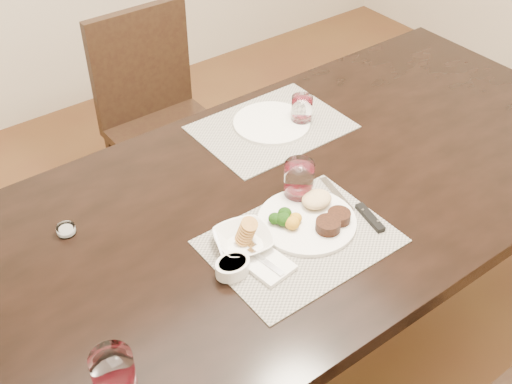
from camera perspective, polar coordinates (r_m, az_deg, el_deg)
ground_plane at (r=2.38m, az=4.18°, el=-13.23°), size 4.50×4.50×0.00m
dining_table at (r=1.89m, az=5.12°, el=-0.87°), size 2.00×1.00×0.75m
chair_far at (r=2.61m, az=-8.66°, el=7.03°), size 0.42×0.42×0.90m
placemat_near at (r=1.64m, az=3.94°, el=-4.40°), size 0.46×0.34×0.00m
placemat_far at (r=2.05m, az=1.38°, el=5.78°), size 0.46×0.34×0.00m
dinner_plate at (r=1.69m, az=4.94°, el=-2.26°), size 0.26×0.26×0.05m
napkin_fork at (r=1.58m, az=0.39°, el=-5.98°), size 0.11×0.18×0.02m
steak_knife at (r=1.73m, az=9.38°, el=-1.73°), size 0.05×0.27×0.01m
cracker_bowl at (r=1.61m, az=-1.14°, el=-4.26°), size 0.17×0.17×0.06m
sauce_ramekin at (r=1.55m, az=-2.10°, el=-6.62°), size 0.09×0.13×0.07m
wine_glass_near at (r=1.74m, az=3.82°, el=0.88°), size 0.08×0.08×0.11m
far_plate at (r=2.05m, az=1.40°, el=6.15°), size 0.25×0.25×0.01m
wine_glass_far at (r=2.05m, az=4.09°, el=7.19°), size 0.07×0.07×0.09m
wine_glass_side at (r=1.34m, az=-12.46°, el=-15.84°), size 0.09×0.09×0.12m
salt_cellar at (r=1.73m, az=-16.52°, el=-3.27°), size 0.05×0.05×0.02m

